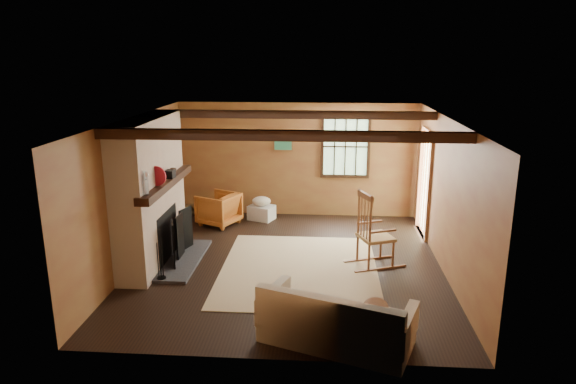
# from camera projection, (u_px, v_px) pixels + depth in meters

# --- Properties ---
(ground) EXTENTS (5.50, 5.50, 0.00)m
(ground) POSITION_uv_depth(u_px,v_px,m) (288.00, 264.00, 8.49)
(ground) COLOR black
(ground) RESTS_ON ground
(room_envelope) EXTENTS (5.02, 5.52, 2.44)m
(room_envelope) POSITION_uv_depth(u_px,v_px,m) (302.00, 165.00, 8.30)
(room_envelope) COLOR olive
(room_envelope) RESTS_ON ground
(fireplace) EXTENTS (1.02, 2.30, 2.40)m
(fireplace) POSITION_uv_depth(u_px,v_px,m) (152.00, 197.00, 8.36)
(fireplace) COLOR #A76640
(fireplace) RESTS_ON ground
(rug) EXTENTS (2.50, 3.00, 0.01)m
(rug) POSITION_uv_depth(u_px,v_px,m) (299.00, 269.00, 8.28)
(rug) COLOR #CFB08A
(rug) RESTS_ON ground
(rocking_chair) EXTENTS (1.02, 0.77, 1.26)m
(rocking_chair) POSITION_uv_depth(u_px,v_px,m) (373.00, 235.00, 8.32)
(rocking_chair) COLOR tan
(rocking_chair) RESTS_ON ground
(sofa) EXTENTS (1.96, 1.36, 0.73)m
(sofa) POSITION_uv_depth(u_px,v_px,m) (336.00, 324.00, 6.09)
(sofa) COLOR silver
(sofa) RESTS_ON ground
(firewood_pile) EXTENTS (0.69, 0.12, 0.25)m
(firewood_pile) POSITION_uv_depth(u_px,v_px,m) (201.00, 210.00, 11.02)
(firewood_pile) COLOR brown
(firewood_pile) RESTS_ON ground
(laundry_basket) EXTENTS (0.60, 0.53, 0.30)m
(laundry_basket) POSITION_uv_depth(u_px,v_px,m) (262.00, 212.00, 10.75)
(laundry_basket) COLOR silver
(laundry_basket) RESTS_ON ground
(basket_pillow) EXTENTS (0.42, 0.35, 0.20)m
(basket_pillow) POSITION_uv_depth(u_px,v_px,m) (261.00, 201.00, 10.69)
(basket_pillow) COLOR silver
(basket_pillow) RESTS_ON laundry_basket
(armchair) EXTENTS (0.96, 0.95, 0.66)m
(armchair) POSITION_uv_depth(u_px,v_px,m) (219.00, 209.00, 10.39)
(armchair) COLOR #BF6026
(armchair) RESTS_ON ground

